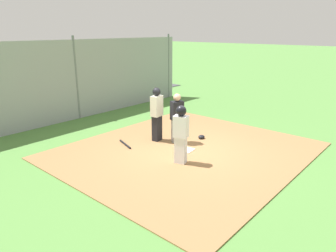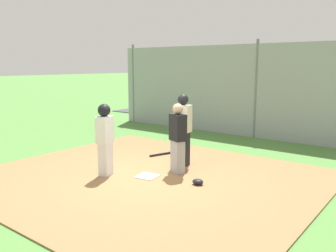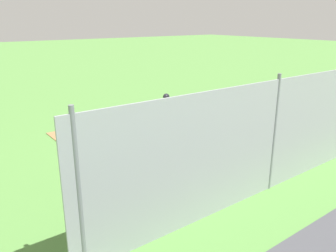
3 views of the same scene
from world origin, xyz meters
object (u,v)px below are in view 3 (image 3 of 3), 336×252
runner (166,109)px  catcher_mask (136,142)px  home_plate (157,136)px  umpire (174,122)px  baseball_bat (201,142)px  catcher (159,122)px

runner → catcher_mask: 2.31m
catcher_mask → home_plate: bearing=11.9°
home_plate → umpire: bearing=-93.2°
baseball_bat → catcher_mask: catcher_mask is taller
home_plate → catcher_mask: (-1.18, -0.25, 0.05)m
home_plate → catcher: size_ratio=0.27×
home_plate → catcher_mask: bearing=-168.1°
runner → baseball_bat: size_ratio=1.98×
catcher → runner: runner is taller
catcher → umpire: (0.29, -0.61, 0.10)m
baseball_bat → catcher: bearing=69.3°
umpire → catcher_mask: umpire is taller
baseball_bat → umpire: bearing=84.4°
home_plate → catcher: catcher is taller
umpire → catcher_mask: (-1.11, 1.02, -0.88)m
runner → catcher_mask: (-2.02, -0.72, -0.86)m
runner → umpire: bearing=46.4°
catcher → runner: 1.65m
catcher → umpire: 0.68m
home_plate → catcher: bearing=-118.8°
catcher → baseball_bat: bearing=-107.2°
home_plate → catcher: 1.12m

